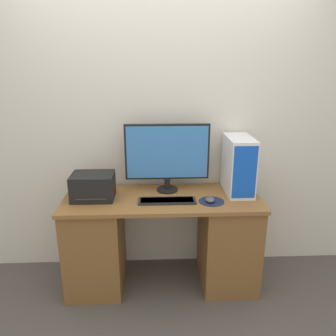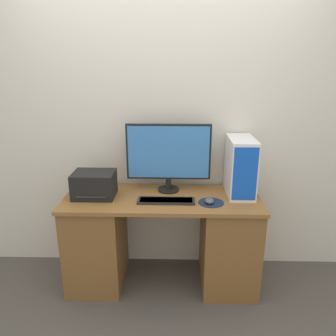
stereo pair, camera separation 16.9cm
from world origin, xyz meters
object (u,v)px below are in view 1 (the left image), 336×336
computer_tower (238,165)px  printer (93,186)px  keyboard (167,201)px  mouse (210,200)px  monitor (167,154)px

computer_tower → printer: size_ratio=1.41×
keyboard → mouse: (0.33, -0.02, 0.01)m
keyboard → mouse: 0.33m
computer_tower → printer: 1.17m
mouse → computer_tower: (0.26, 0.21, 0.20)m
printer → computer_tower: bearing=4.5°
monitor → computer_tower: size_ratio=1.49×
computer_tower → printer: bearing=-175.5°
monitor → keyboard: size_ratio=1.56×
monitor → printer: monitor is taller
computer_tower → printer: (-1.15, -0.09, -0.13)m
keyboard → printer: printer is taller
computer_tower → monitor: bearing=174.7°
monitor → computer_tower: monitor is taller
monitor → keyboard: monitor is taller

